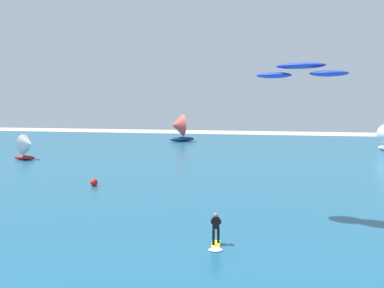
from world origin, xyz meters
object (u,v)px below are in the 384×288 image
kite (300,71)px  sailboat_far_right (27,147)px  kitesurfer (216,234)px  sailboat_near_shore (178,128)px  marker_buoy (94,182)px

kite → sailboat_far_right: size_ratio=1.64×
sailboat_far_right → kitesurfer: bearing=-45.7°
sailboat_far_right → sailboat_near_shore: (11.87, 30.09, 0.90)m
kite → marker_buoy: bearing=153.1°
kitesurfer → kite: kite is taller
kitesurfer → sailboat_near_shore: 62.23m
sailboat_near_shore → sailboat_far_right: bearing=-111.5°
sailboat_far_right → sailboat_near_shore: bearing=68.5°
kitesurfer → kite: (4.06, 5.76, 8.56)m
kitesurfer → sailboat_near_shore: sailboat_near_shore is taller
kitesurfer → sailboat_far_right: sailboat_far_right is taller
kitesurfer → sailboat_near_shore: (-17.13, 59.80, 1.96)m
sailboat_near_shore → marker_buoy: (3.92, -45.28, -2.23)m
kitesurfer → kite: 11.09m
kite → marker_buoy: kite is taller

